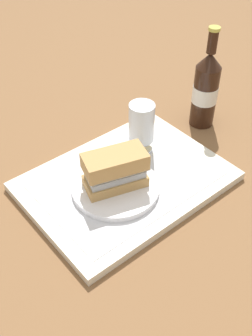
# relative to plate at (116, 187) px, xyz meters

# --- Properties ---
(ground_plane) EXTENTS (3.00, 3.00, 0.00)m
(ground_plane) POSITION_rel_plate_xyz_m (0.04, 0.01, -0.03)
(ground_plane) COLOR brown
(tray) EXTENTS (0.44, 0.32, 0.02)m
(tray) POSITION_rel_plate_xyz_m (0.04, 0.01, -0.02)
(tray) COLOR beige
(tray) RESTS_ON ground_plane
(placemat) EXTENTS (0.38, 0.27, 0.00)m
(placemat) POSITION_rel_plate_xyz_m (0.04, 0.01, -0.01)
(placemat) COLOR silver
(placemat) RESTS_ON tray
(plate) EXTENTS (0.19, 0.19, 0.01)m
(plate) POSITION_rel_plate_xyz_m (0.00, 0.00, 0.00)
(plate) COLOR white
(plate) RESTS_ON placemat
(sandwich) EXTENTS (0.14, 0.10, 0.08)m
(sandwich) POSITION_rel_plate_xyz_m (0.00, -0.00, 0.05)
(sandwich) COLOR tan
(sandwich) RESTS_ON plate
(beer_glass) EXTENTS (0.06, 0.06, 0.12)m
(beer_glass) POSITION_rel_plate_xyz_m (0.13, 0.07, 0.06)
(beer_glass) COLOR silver
(beer_glass) RESTS_ON placemat
(beer_bottle) EXTENTS (0.07, 0.07, 0.27)m
(beer_bottle) POSITION_rel_plate_xyz_m (0.35, 0.07, 0.08)
(beer_bottle) COLOR black
(beer_bottle) RESTS_ON ground_plane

